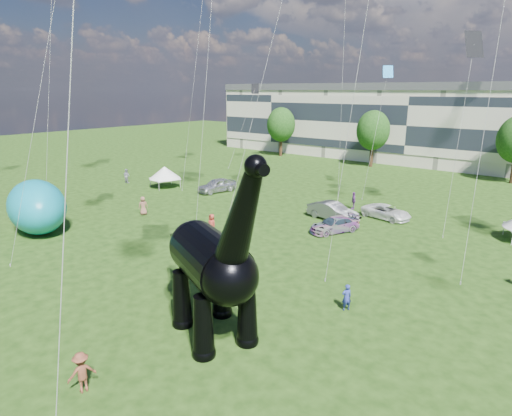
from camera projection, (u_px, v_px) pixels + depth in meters
The scene contains 12 objects.
ground at pixel (145, 329), 22.23m from camera, with size 220.00×220.00×0.00m, color #16330C.
terrace_row at pixel (419, 127), 71.71m from camera, with size 78.00×11.00×12.00m, color beige.
tree_far_left at pixel (281, 122), 78.36m from camera, with size 5.20×5.20×9.44m.
tree_mid_left at pixel (373, 127), 67.37m from camera, with size 5.20×5.20×9.44m.
dinosaur_sculpture at pixel (208, 260), 21.28m from camera, with size 12.13×6.51×10.18m.
car_silver at pixel (217, 185), 51.71m from camera, with size 1.98×4.92×1.68m, color silver.
car_grey at pixel (333, 211), 40.69m from camera, with size 1.77×5.08×1.67m, color slate.
car_white at pixel (386, 212), 41.10m from camera, with size 2.20×4.76×1.32m, color white.
car_dark at pixel (335, 225), 37.21m from camera, with size 1.88×4.63×1.34m, color #595960.
gazebo_left at pixel (165, 173), 53.91m from camera, with size 4.79×4.79×2.70m.
inflatable_teal at pixel (37, 207), 36.77m from camera, with size 7.37×4.61×4.61m, color #0D86A1.
visitors at pixel (257, 228), 35.67m from camera, with size 56.94×39.37×1.88m.
Camera 1 is at (16.98, -11.59, 12.05)m, focal length 30.00 mm.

